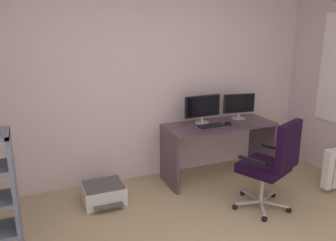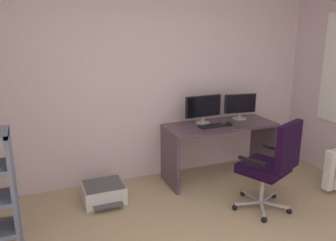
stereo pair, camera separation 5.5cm
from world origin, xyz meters
TOP-DOWN VIEW (x-y plane):
  - wall_back at (0.00, 2.35)m, footprint 4.83×0.10m
  - desk at (0.96, 1.90)m, footprint 1.42×0.56m
  - monitor_main at (0.77, 2.02)m, footprint 0.49×0.18m
  - monitor_secondary at (1.32, 2.02)m, footprint 0.44×0.18m
  - keyboard at (0.80, 1.83)m, footprint 0.34×0.14m
  - computer_mouse at (1.03, 1.81)m, footprint 0.09×0.11m
  - office_chair at (1.03, 0.94)m, footprint 0.64×0.68m
  - printer at (-0.58, 1.81)m, footprint 0.46×0.47m

SIDE VIEW (x-z plane):
  - printer at x=-0.58m, z-range 0.00..0.22m
  - desk at x=0.96m, z-range 0.17..0.90m
  - office_chair at x=1.03m, z-range 0.05..1.07m
  - keyboard at x=0.80m, z-range 0.73..0.75m
  - computer_mouse at x=1.03m, z-range 0.73..0.77m
  - monitor_secondary at x=1.32m, z-range 0.76..1.09m
  - monitor_main at x=0.77m, z-range 0.76..1.12m
  - wall_back at x=0.00m, z-range 0.00..2.73m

